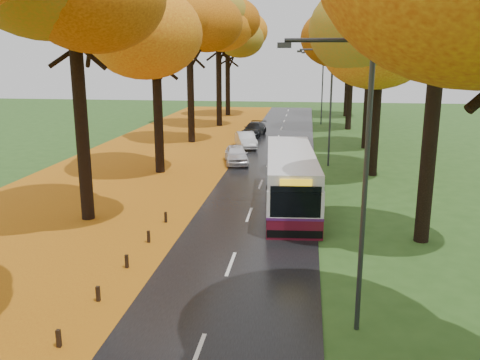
% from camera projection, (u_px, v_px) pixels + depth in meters
% --- Properties ---
extents(road, '(6.50, 90.00, 0.04)m').
position_uv_depth(road, '(262.00, 181.00, 31.27)').
color(road, black).
rests_on(road, ground).
extents(centre_line, '(0.12, 90.00, 0.01)m').
position_uv_depth(centre_line, '(262.00, 180.00, 31.26)').
color(centre_line, silver).
rests_on(centre_line, road).
extents(leaf_verge, '(12.00, 90.00, 0.02)m').
position_uv_depth(leaf_verge, '(122.00, 176.00, 32.41)').
color(leaf_verge, '#92430D').
rests_on(leaf_verge, ground).
extents(leaf_drift, '(0.90, 90.00, 0.01)m').
position_uv_depth(leaf_drift, '(213.00, 179.00, 31.65)').
color(leaf_drift, '#B97713').
rests_on(leaf_drift, road).
extents(trees_left, '(9.20, 74.00, 13.88)m').
position_uv_depth(trees_left, '(153.00, 22.00, 31.89)').
color(trees_left, black).
rests_on(trees_left, ground).
extents(trees_right, '(9.30, 74.20, 13.96)m').
position_uv_depth(trees_right, '(388.00, 18.00, 29.88)').
color(trees_right, black).
rests_on(trees_right, ground).
extents(streetlamp_near, '(2.45, 0.18, 8.00)m').
position_uv_depth(streetlamp_near, '(356.00, 166.00, 13.28)').
color(streetlamp_near, '#333538').
rests_on(streetlamp_near, ground).
extents(streetlamp_mid, '(2.45, 0.18, 8.00)m').
position_uv_depth(streetlamp_mid, '(327.00, 98.00, 34.46)').
color(streetlamp_mid, '#333538').
rests_on(streetlamp_mid, ground).
extents(streetlamp_far, '(2.45, 0.18, 8.00)m').
position_uv_depth(streetlamp_far, '(320.00, 82.00, 55.63)').
color(streetlamp_far, '#333538').
rests_on(streetlamp_far, ground).
extents(bus, '(3.15, 10.57, 2.74)m').
position_uv_depth(bus, '(290.00, 178.00, 25.81)').
color(bus, '#560D1C').
rests_on(bus, road).
extents(car_white, '(2.30, 4.07, 1.31)m').
position_uv_depth(car_white, '(236.00, 154.00, 35.99)').
color(car_white, silver).
rests_on(car_white, road).
extents(car_silver, '(2.43, 4.15, 1.29)m').
position_uv_depth(car_silver, '(246.00, 140.00, 42.12)').
color(car_silver, '#AEB1B6').
rests_on(car_silver, road).
extents(car_dark, '(2.30, 4.48, 1.24)m').
position_uv_depth(car_dark, '(254.00, 129.00, 48.49)').
color(car_dark, black).
rests_on(car_dark, road).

